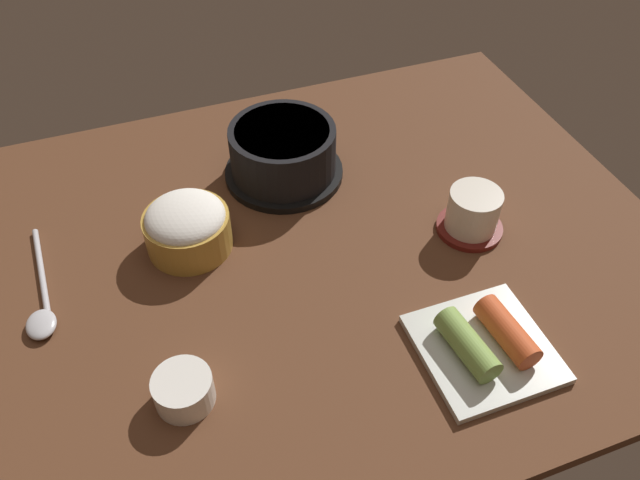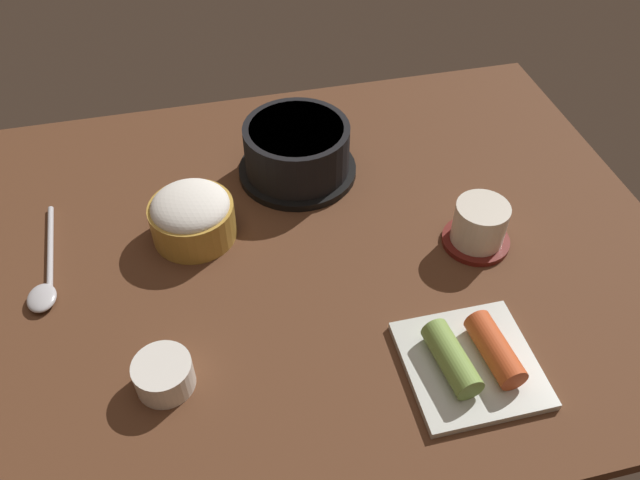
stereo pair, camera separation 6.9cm
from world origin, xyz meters
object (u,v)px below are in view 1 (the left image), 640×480
at_px(stone_pot, 283,153).
at_px(rice_bowl, 187,226).
at_px(spoon, 41,306).
at_px(tea_cup_with_saucer, 473,213).
at_px(side_bowl_near, 183,389).
at_px(kimchi_plate, 485,344).

xyz_separation_m(stone_pot, rice_bowl, (-0.17, -0.10, -0.01)).
relative_size(stone_pot, rice_bowl, 1.56).
bearing_deg(spoon, tea_cup_with_saucer, -5.80).
height_order(side_bowl_near, spoon, side_bowl_near).
distance_m(tea_cup_with_saucer, spoon, 0.57).
distance_m(rice_bowl, kimchi_plate, 0.41).
distance_m(tea_cup_with_saucer, side_bowl_near, 0.45).
bearing_deg(kimchi_plate, rice_bowl, 134.76).
xyz_separation_m(rice_bowl, tea_cup_with_saucer, (0.37, -0.10, -0.00)).
bearing_deg(stone_pot, side_bowl_near, -123.75).
height_order(rice_bowl, spoon, rice_bowl).
relative_size(stone_pot, side_bowl_near, 2.70).
height_order(rice_bowl, tea_cup_with_saucer, rice_bowl).
bearing_deg(side_bowl_near, spoon, 127.45).
relative_size(side_bowl_near, spoon, 0.34).
height_order(stone_pot, kimchi_plate, stone_pot).
bearing_deg(stone_pot, rice_bowl, -149.18).
relative_size(tea_cup_with_saucer, kimchi_plate, 0.62).
xyz_separation_m(kimchi_plate, spoon, (-0.48, 0.24, -0.01)).
bearing_deg(rice_bowl, kimchi_plate, -45.24).
xyz_separation_m(rice_bowl, side_bowl_near, (-0.05, -0.23, -0.02)).
distance_m(rice_bowl, tea_cup_with_saucer, 0.39).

